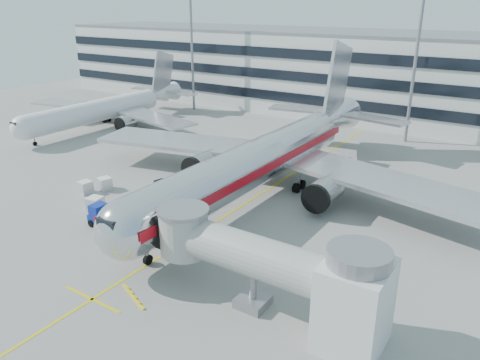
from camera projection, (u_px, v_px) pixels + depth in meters
The scene contains 15 objects.
ground at pixel (205, 229), 46.03m from camera, with size 180.00×180.00×0.00m, color gray.
lead_in_line at pixel (258, 196), 53.83m from camera, with size 0.25×70.00×0.01m, color #DAC50B.
stop_bar at pixel (92, 299), 35.12m from camera, with size 6.00×0.25×0.01m, color #DAC50B.
main_jet at pixel (266, 157), 53.65m from camera, with size 50.95×48.70×16.06m.
jet_bridge at pixel (274, 267), 32.15m from camera, with size 17.80×4.50×7.00m.
terminal at pixel (390, 76), 88.41m from camera, with size 150.00×24.25×15.60m.
light_mast_west at pixel (191, 34), 91.45m from camera, with size 2.40×1.20×25.45m.
light_mast_centre at pixel (418, 45), 69.34m from camera, with size 2.40×1.20×25.45m.
second_jet at pixel (107, 108), 82.84m from camera, with size 38.21×36.52×12.04m.
belt_loader at pixel (168, 198), 51.49m from camera, with size 5.12×2.77×2.39m.
baggage_tug at pixel (102, 217), 46.30m from camera, with size 2.97×1.93×2.21m.
cargo_container_left at pixel (105, 184), 55.32m from camera, with size 1.73×1.73×1.48m.
cargo_container_right at pixel (85, 187), 54.27m from camera, with size 1.56×1.56×1.47m.
cargo_container_front at pixel (95, 204), 49.62m from camera, with size 1.69×1.69×1.57m.
ramp_worker at pixel (100, 224), 45.01m from camera, with size 0.62×0.41×1.71m, color #C5F71A.
Camera 1 is at (25.58, -32.57, 20.94)m, focal length 35.00 mm.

